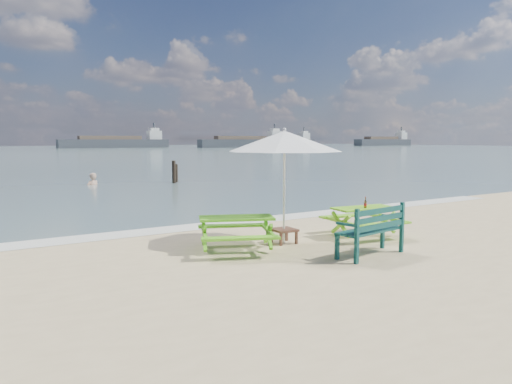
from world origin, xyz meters
TOP-DOWN VIEW (x-y plane):
  - foam_strip at (0.00, 4.60)m, footprint 22.00×0.90m
  - picnic_table_left at (-1.49, 1.62)m, footprint 2.02×2.10m
  - picnic_table_right at (1.77, 1.34)m, footprint 1.65×1.79m
  - park_bench at (0.50, -0.10)m, footprint 1.62×0.75m
  - side_table at (-0.22, 1.74)m, footprint 0.52×0.52m
  - patio_umbrella at (-0.22, 1.74)m, footprint 2.62×2.62m
  - beer_bottle at (1.71, 1.22)m, footprint 0.06×0.06m
  - swimmer at (0.04, 18.08)m, footprint 0.80×0.64m
  - mooring_pilings at (3.91, 16.88)m, footprint 0.58×0.78m
  - cargo_ships at (59.01, 120.61)m, footprint 159.31×42.05m

SIDE VIEW (x-z plane):
  - swimmer at x=0.04m, z-range -1.30..0.59m
  - foam_strip at x=0.00m, z-range 0.00..0.01m
  - side_table at x=-0.22m, z-range 0.01..0.33m
  - park_bench at x=0.50m, z-range -0.18..0.78m
  - picnic_table_right at x=1.77m, z-range -0.01..0.67m
  - picnic_table_left at x=-1.49m, z-range -0.01..0.69m
  - mooring_pilings at x=3.91m, z-range -0.24..1.12m
  - beer_bottle at x=1.71m, z-range 0.65..0.90m
  - cargo_ships at x=59.01m, z-range -1.02..3.38m
  - patio_umbrella at x=-0.22m, z-range 0.99..3.42m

